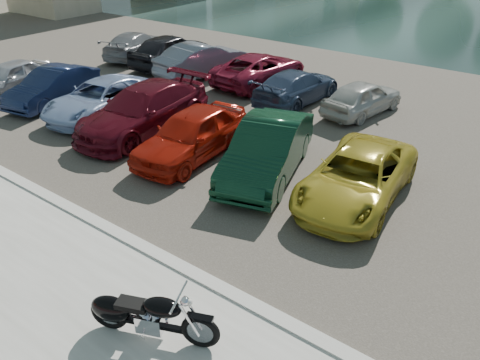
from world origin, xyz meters
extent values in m
plane|color=#595447|center=(0.00, 0.00, 0.00)|extent=(200.00, 200.00, 0.00)
cube|color=#A8A69E|center=(0.00, 2.00, 0.07)|extent=(60.00, 0.30, 0.14)
cube|color=#423D35|center=(0.00, 11.00, 0.02)|extent=(60.00, 18.00, 0.04)
torus|color=black|center=(1.38, 0.72, 0.44)|extent=(0.67, 0.37, 0.68)
torus|color=black|center=(-0.14, 0.08, 0.44)|extent=(0.67, 0.37, 0.68)
cylinder|color=#B2B2B7|center=(1.38, 0.72, 0.44)|extent=(0.45, 0.23, 0.46)
cylinder|color=#B2B2B7|center=(-0.14, 0.08, 0.44)|extent=(0.45, 0.23, 0.46)
cylinder|color=silver|center=(1.29, 0.57, 0.74)|extent=(0.32, 0.17, 0.63)
cylinder|color=silver|center=(1.22, 0.75, 0.74)|extent=(0.32, 0.17, 0.63)
cylinder|color=silver|center=(1.08, 0.59, 1.13)|extent=(0.32, 0.71, 0.04)
sphere|color=silver|center=(1.17, 0.63, 1.05)|extent=(0.21, 0.21, 0.16)
sphere|color=silver|center=(1.24, 0.65, 1.05)|extent=(0.14, 0.14, 0.11)
cube|color=black|center=(1.38, 0.72, 0.75)|extent=(0.47, 0.30, 0.06)
cube|color=black|center=(0.62, 0.40, 0.38)|extent=(1.15, 0.55, 0.08)
cube|color=silver|center=(0.57, 0.38, 0.45)|extent=(0.54, 0.47, 0.34)
cylinder|color=silver|center=(0.67, 0.42, 0.65)|extent=(0.29, 0.26, 0.27)
cylinder|color=silver|center=(0.48, 0.34, 0.65)|extent=(0.29, 0.26, 0.27)
ellipsoid|color=black|center=(0.79, 0.47, 0.82)|extent=(0.77, 0.59, 0.32)
cube|color=black|center=(0.30, 0.27, 0.76)|extent=(0.62, 0.47, 0.10)
ellipsoid|color=black|center=(-0.10, 0.10, 0.56)|extent=(0.80, 0.59, 0.50)
cube|color=black|center=(-0.14, 0.08, 0.49)|extent=(0.44, 0.32, 0.30)
cylinder|color=silver|center=(0.24, 0.41, 0.32)|extent=(1.05, 0.50, 0.09)
cylinder|color=silver|center=(0.24, 0.41, 0.40)|extent=(1.05, 0.50, 0.09)
cylinder|color=#B2B2B7|center=(0.55, 0.18, 0.23)|extent=(0.08, 0.14, 0.22)
imported|color=#A9ADB5|center=(-13.43, 6.04, 0.66)|extent=(2.01, 3.83, 1.24)
imported|color=#152042|center=(-10.92, 6.35, 0.70)|extent=(2.14, 4.17, 1.31)
imported|color=#93ABD5|center=(-8.42, 6.59, 0.66)|extent=(2.57, 4.69, 1.25)
imported|color=#520B17|center=(-6.10, 6.52, 0.79)|extent=(2.38, 5.28, 1.50)
imported|color=#AB190B|center=(-3.56, 6.05, 0.76)|extent=(2.01, 4.35, 1.44)
imported|color=#0E331F|center=(-1.15, 6.48, 0.79)|extent=(2.84, 4.83, 1.50)
imported|color=gold|center=(1.41, 6.70, 0.67)|extent=(2.48, 4.72, 1.27)
imported|color=gray|center=(-13.41, 12.82, 0.67)|extent=(3.05, 4.67, 1.26)
imported|color=black|center=(-10.87, 12.72, 0.80)|extent=(2.01, 4.55, 1.52)
imported|color=slate|center=(-8.57, 12.38, 0.77)|extent=(2.20, 4.63, 1.46)
imported|color=maroon|center=(-5.89, 13.00, 0.69)|extent=(2.48, 4.81, 1.30)
imported|color=navy|center=(-3.47, 12.00, 0.66)|extent=(1.94, 4.34, 1.24)
imported|color=#B3B4AF|center=(-0.94, 12.36, 0.65)|extent=(2.06, 3.79, 1.22)
camera|label=1|loc=(5.15, -3.27, 6.40)|focal=35.00mm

